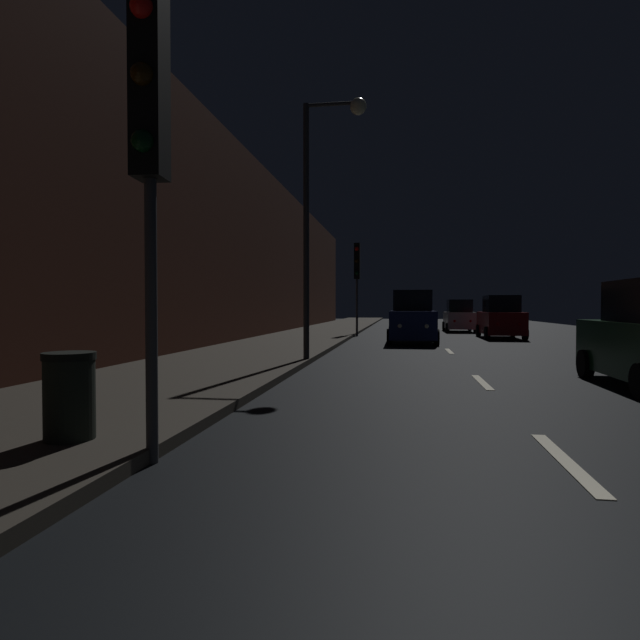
{
  "coord_description": "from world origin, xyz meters",
  "views": [
    {
      "loc": [
        -1.64,
        -2.66,
        1.57
      ],
      "look_at": [
        -4.38,
        15.12,
        1.12
      ],
      "focal_mm": 29.95,
      "sensor_mm": 36.0,
      "label": 1
    }
  ],
  "objects_px": {
    "car_distant_taillights": "(459,317)",
    "car_parked_right_far": "(501,319)",
    "traffic_light_far_left": "(357,269)",
    "trash_bin_curbside": "(69,395)",
    "streetlamp_overhead": "(323,190)",
    "traffic_light_near_left": "(149,118)",
    "car_approaching_headlights": "(412,319)"
  },
  "relations": [
    {
      "from": "car_distant_taillights",
      "to": "car_parked_right_far",
      "type": "bearing_deg",
      "value": -168.96
    },
    {
      "from": "traffic_light_far_left",
      "to": "car_parked_right_far",
      "type": "xyz_separation_m",
      "value": [
        7.22,
        -0.62,
        -2.61
      ]
    },
    {
      "from": "car_distant_taillights",
      "to": "trash_bin_curbside",
      "type": "bearing_deg",
      "value": 166.42
    },
    {
      "from": "streetlamp_overhead",
      "to": "car_parked_right_far",
      "type": "bearing_deg",
      "value": 62.47
    },
    {
      "from": "traffic_light_near_left",
      "to": "car_approaching_headlights",
      "type": "bearing_deg",
      "value": 166.58
    },
    {
      "from": "streetlamp_overhead",
      "to": "traffic_light_near_left",
      "type": "bearing_deg",
      "value": -92.23
    },
    {
      "from": "traffic_light_near_left",
      "to": "streetlamp_overhead",
      "type": "bearing_deg",
      "value": 173.32
    },
    {
      "from": "traffic_light_far_left",
      "to": "trash_bin_curbside",
      "type": "xyz_separation_m",
      "value": [
        -1.13,
        -23.0,
        -2.97
      ]
    },
    {
      "from": "trash_bin_curbside",
      "to": "car_distant_taillights",
      "type": "height_order",
      "value": "car_distant_taillights"
    },
    {
      "from": "car_approaching_headlights",
      "to": "traffic_light_far_left",
      "type": "bearing_deg",
      "value": -150.19
    },
    {
      "from": "traffic_light_near_left",
      "to": "car_distant_taillights",
      "type": "relative_size",
      "value": 1.19
    },
    {
      "from": "car_approaching_headlights",
      "to": "car_distant_taillights",
      "type": "xyz_separation_m",
      "value": [
        3.1,
        11.02,
        -0.12
      ]
    },
    {
      "from": "traffic_light_far_left",
      "to": "streetlamp_overhead",
      "type": "height_order",
      "value": "streetlamp_overhead"
    },
    {
      "from": "traffic_light_near_left",
      "to": "car_parked_right_far",
      "type": "bearing_deg",
      "value": 157.61
    },
    {
      "from": "streetlamp_overhead",
      "to": "car_distant_taillights",
      "type": "bearing_deg",
      "value": 74.32
    },
    {
      "from": "streetlamp_overhead",
      "to": "car_approaching_headlights",
      "type": "bearing_deg",
      "value": 74.4
    },
    {
      "from": "traffic_light_far_left",
      "to": "car_distant_taillights",
      "type": "bearing_deg",
      "value": 135.91
    },
    {
      "from": "traffic_light_far_left",
      "to": "car_approaching_headlights",
      "type": "bearing_deg",
      "value": 29.61
    },
    {
      "from": "car_approaching_headlights",
      "to": "traffic_light_near_left",
      "type": "bearing_deg",
      "value": -8.98
    },
    {
      "from": "traffic_light_near_left",
      "to": "car_approaching_headlights",
      "type": "distance_m",
      "value": 18.71
    },
    {
      "from": "traffic_light_far_left",
      "to": "car_approaching_headlights",
      "type": "distance_m",
      "value": 6.18
    },
    {
      "from": "car_distant_taillights",
      "to": "car_approaching_headlights",
      "type": "bearing_deg",
      "value": 164.26
    },
    {
      "from": "traffic_light_near_left",
      "to": "streetlamp_overhead",
      "type": "distance_m",
      "value": 9.35
    },
    {
      "from": "traffic_light_far_left",
      "to": "car_parked_right_far",
      "type": "distance_m",
      "value": 7.7
    },
    {
      "from": "traffic_light_far_left",
      "to": "car_parked_right_far",
      "type": "bearing_deg",
      "value": 84.92
    },
    {
      "from": "trash_bin_curbside",
      "to": "car_approaching_headlights",
      "type": "relative_size",
      "value": 0.21
    },
    {
      "from": "traffic_light_near_left",
      "to": "car_parked_right_far",
      "type": "height_order",
      "value": "traffic_light_near_left"
    },
    {
      "from": "traffic_light_far_left",
      "to": "car_parked_right_far",
      "type": "height_order",
      "value": "traffic_light_far_left"
    },
    {
      "from": "traffic_light_near_left",
      "to": "trash_bin_curbside",
      "type": "bearing_deg",
      "value": -106.38
    },
    {
      "from": "traffic_light_far_left",
      "to": "traffic_light_near_left",
      "type": "relative_size",
      "value": 1.04
    },
    {
      "from": "car_parked_right_far",
      "to": "trash_bin_curbside",
      "type": "bearing_deg",
      "value": 159.53
    },
    {
      "from": "traffic_light_far_left",
      "to": "trash_bin_curbside",
      "type": "distance_m",
      "value": 23.21
    }
  ]
}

